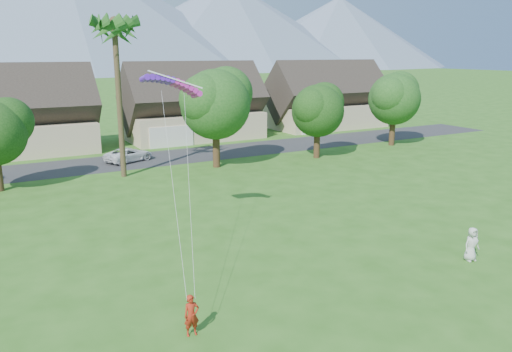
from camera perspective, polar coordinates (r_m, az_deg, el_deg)
ground at (r=18.72m, az=15.77°, el=-18.02°), size 500.00×500.00×0.00m
street at (r=47.48m, az=-14.17°, el=1.65°), size 90.00×7.00×0.01m
kite_flyer at (r=18.35m, az=-7.38°, el=-15.52°), size 0.58×0.39×1.53m
watcher at (r=26.22m, az=23.42°, el=-7.16°), size 0.88×0.63×1.66m
parked_car at (r=47.33m, az=-14.33°, el=2.38°), size 5.02×3.74×1.27m
mountain_ridge at (r=272.57m, az=-25.38°, el=16.71°), size 540.00×240.00×70.00m
houses_row at (r=55.69m, az=-16.32°, el=6.87°), size 72.75×8.19×8.86m
tree_row at (r=40.59m, az=-13.88°, el=6.64°), size 62.27×6.67×8.45m
fan_palm at (r=40.70m, az=-15.90°, el=16.31°), size 3.00×3.00×13.80m
parafoil_kite at (r=25.79m, az=-9.53°, el=10.58°), size 3.06×1.12×0.50m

